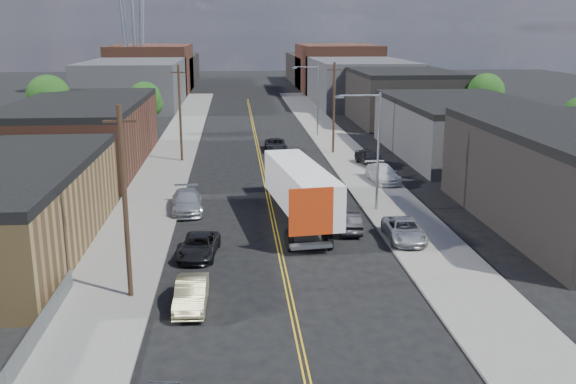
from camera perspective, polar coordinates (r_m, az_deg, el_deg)
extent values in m
plane|color=black|center=(82.55, -2.91, 4.91)|extent=(260.00, 260.00, 0.00)
cube|color=gold|center=(67.81, -2.46, 2.84)|extent=(0.32, 120.00, 0.01)
cube|color=slate|center=(68.08, -10.48, 2.71)|extent=(5.00, 140.00, 0.15)
cube|color=slate|center=(68.83, 5.48, 3.02)|extent=(5.00, 140.00, 0.15)
cube|color=#542F21|center=(67.98, -17.85, 4.75)|extent=(12.00, 26.00, 6.00)
cube|color=black|center=(67.54, -18.06, 7.51)|extent=(12.00, 26.00, 0.60)
cube|color=navy|center=(46.17, 18.10, 1.19)|extent=(0.30, 20.00, 0.80)
cube|color=#37373A|center=(72.57, 15.19, 5.31)|extent=(14.00, 24.00, 5.50)
cube|color=black|center=(72.18, 15.35, 7.70)|extent=(14.00, 24.00, 0.60)
cube|color=black|center=(97.11, 10.03, 8.22)|extent=(14.00, 22.00, 7.00)
cube|color=black|center=(96.79, 10.13, 10.46)|extent=(14.00, 22.00, 0.60)
cube|color=#37373A|center=(118.05, -13.42, 9.36)|extent=(16.00, 30.00, 8.00)
cube|color=#37373A|center=(118.96, 6.28, 9.70)|extent=(16.00, 30.00, 8.00)
cube|color=#542F21|center=(142.69, -11.99, 10.65)|extent=(16.00, 26.00, 10.00)
cube|color=#542F21|center=(143.44, 4.36, 10.93)|extent=(16.00, 26.00, 10.00)
cube|color=black|center=(162.62, -11.12, 10.58)|extent=(16.00, 40.00, 7.00)
cube|color=black|center=(163.28, 3.23, 10.84)|extent=(16.00, 40.00, 7.00)
cylinder|color=gray|center=(132.80, -13.64, 14.62)|extent=(0.80, 0.80, 30.00)
cylinder|color=gray|center=(131.33, -14.54, 14.58)|extent=(1.94, 1.94, 29.98)
cylinder|color=gray|center=(130.81, -12.97, 14.67)|extent=(1.94, 1.94, 29.98)
cylinder|color=gray|center=(134.80, -14.29, 14.58)|extent=(1.94, 1.94, 29.98)
cylinder|color=gray|center=(134.30, -12.76, 14.67)|extent=(1.94, 1.94, 29.98)
cylinder|color=gray|center=(48.45, 8.02, 3.45)|extent=(0.18, 0.18, 9.00)
cylinder|color=gray|center=(47.52, 6.42, 8.53)|extent=(3.00, 0.12, 0.12)
cube|color=gray|center=(47.26, 4.61, 8.42)|extent=(0.60, 0.25, 0.18)
cylinder|color=gray|center=(82.58, 2.67, 8.07)|extent=(0.18, 0.18, 9.00)
cylinder|color=gray|center=(82.04, 1.64, 11.05)|extent=(3.00, 0.12, 0.12)
cube|color=gray|center=(81.89, 0.58, 10.98)|extent=(0.60, 0.25, 0.18)
cylinder|color=black|center=(33.00, -14.28, -1.13)|extent=(0.26, 0.26, 10.00)
cube|color=black|center=(32.16, -14.74, 6.10)|extent=(1.60, 0.12, 0.12)
cylinder|color=black|center=(67.16, -9.56, 6.86)|extent=(0.26, 0.26, 10.00)
cube|color=black|center=(66.75, -9.72, 10.43)|extent=(1.60, 0.12, 0.12)
cylinder|color=black|center=(70.75, 4.10, 7.40)|extent=(0.26, 0.26, 10.00)
cube|color=black|center=(70.36, 4.16, 10.79)|extent=(1.60, 0.12, 0.12)
cube|color=slate|center=(29.42, -22.30, -12.95)|extent=(0.02, 16.00, 1.20)
cube|color=slate|center=(29.16, -22.41, -11.90)|extent=(0.05, 16.00, 0.05)
cylinder|color=black|center=(80.10, -20.30, 5.38)|extent=(0.36, 0.36, 4.50)
sphere|color=#12350E|center=(79.67, -20.52, 7.93)|extent=(5.04, 5.04, 5.04)
sphere|color=#12350E|center=(79.90, -19.99, 7.34)|extent=(3.96, 3.96, 3.96)
sphere|color=#12350E|center=(79.49, -20.91, 7.43)|extent=(3.60, 3.60, 3.60)
cylinder|color=black|center=(84.95, -12.50, 6.14)|extent=(0.36, 0.36, 3.75)
sphere|color=#12350E|center=(84.59, -12.61, 8.15)|extent=(4.20, 4.20, 4.20)
sphere|color=#12350E|center=(84.89, -12.16, 7.69)|extent=(3.30, 3.30, 3.30)
sphere|color=#12350E|center=(84.32, -12.97, 7.75)|extent=(3.00, 3.00, 3.00)
cylinder|color=black|center=(88.44, 17.02, 6.33)|extent=(0.36, 0.36, 4.25)
sphere|color=#12350E|center=(88.07, 17.18, 8.52)|extent=(4.76, 4.76, 4.76)
sphere|color=#12350E|center=(88.65, 17.43, 7.98)|extent=(3.74, 3.74, 3.74)
sphere|color=#12350E|center=(87.57, 16.94, 8.11)|extent=(3.40, 3.40, 3.40)
cube|color=white|center=(45.00, 1.11, 0.47)|extent=(4.40, 12.96, 2.97)
cube|color=#AF2F0D|center=(38.90, 2.07, -1.77)|extent=(2.77, 0.48, 2.99)
cube|color=gray|center=(39.56, 2.04, -4.79)|extent=(2.67, 0.94, 0.25)
cube|color=black|center=(52.85, 0.23, 1.34)|extent=(3.07, 3.71, 3.28)
cylinder|color=black|center=(40.90, 1.81, -4.22)|extent=(2.87, 1.41, 1.06)
cylinder|color=black|center=(53.11, 0.23, 0.17)|extent=(2.76, 1.40, 1.06)
imported|color=tan|center=(32.68, -8.60, -8.96)|extent=(1.62, 4.40, 1.44)
imported|color=black|center=(39.62, -7.94, -4.79)|extent=(2.69, 4.94, 1.31)
imported|color=#AFB2B4|center=(49.21, -8.99, -0.84)|extent=(2.64, 5.65, 1.60)
imported|color=black|center=(44.19, 5.41, -2.62)|extent=(1.72, 4.30, 1.39)
imported|color=#B8BABE|center=(42.41, 10.30, -3.33)|extent=(2.41, 5.00, 1.37)
imported|color=silver|center=(58.11, 8.44, 1.64)|extent=(2.65, 5.41, 1.51)
imported|color=black|center=(65.18, 7.27, 3.09)|extent=(2.71, 4.82, 1.55)
imported|color=black|center=(72.89, -1.09, 4.21)|extent=(2.39, 5.00, 1.38)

